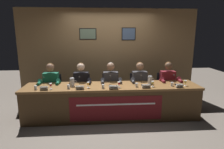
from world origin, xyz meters
TOP-DOWN VIEW (x-y plane):
  - ground_plane at (0.00, 0.00)m, footprint 12.00×12.00m
  - wall_back_panelled at (-0.00, 1.45)m, footprint 5.14×0.14m
  - conference_table at (0.00, -0.12)m, footprint 3.94×0.79m
  - chair_far_left at (-1.46, 0.58)m, footprint 0.44×0.44m
  - panelist_far_left at (-1.46, 0.38)m, footprint 0.51×0.48m
  - nameplate_far_left at (-1.43, -0.28)m, footprint 0.16×0.06m
  - juice_glass_far_left at (-1.31, -0.19)m, footprint 0.06×0.06m
  - water_cup_far_left at (-1.62, -0.22)m, footprint 0.06×0.06m
  - microphone_far_left at (-1.51, -0.06)m, footprint 0.06×0.17m
  - chair_left at (-0.73, 0.58)m, footprint 0.44×0.44m
  - panelist_left at (-0.73, 0.38)m, footprint 0.51×0.48m
  - nameplate_left at (-0.70, -0.28)m, footprint 0.17×0.06m
  - juice_glass_left at (-0.53, -0.15)m, footprint 0.06×0.06m
  - water_cup_left at (-0.94, -0.20)m, footprint 0.06×0.06m
  - microphone_left at (-0.73, -0.06)m, footprint 0.06×0.17m
  - chair_center at (0.00, 0.58)m, footprint 0.44×0.44m
  - panelist_center at (0.00, 0.38)m, footprint 0.51×0.48m
  - nameplate_center at (0.01, -0.31)m, footprint 0.20×0.06m
  - juice_glass_center at (0.14, -0.18)m, footprint 0.06×0.06m
  - water_cup_center at (-0.21, -0.23)m, footprint 0.06×0.06m
  - microphone_center at (-0.04, 0.00)m, footprint 0.06×0.17m
  - chair_right at (0.73, 0.58)m, footprint 0.44×0.44m
  - panelist_right at (0.73, 0.38)m, footprint 0.51×0.48m
  - nameplate_right at (0.72, -0.28)m, footprint 0.18×0.06m
  - juice_glass_right at (0.89, -0.17)m, footprint 0.06×0.06m
  - water_cup_right at (0.53, -0.17)m, footprint 0.06×0.06m
  - microphone_right at (0.68, -0.02)m, footprint 0.06×0.17m
  - chair_far_right at (1.46, 0.58)m, footprint 0.44×0.44m
  - panelist_far_right at (1.46, 0.38)m, footprint 0.51×0.48m
  - nameplate_far_right at (1.45, -0.29)m, footprint 0.15×0.06m
  - juice_glass_far_right at (1.63, -0.16)m, footprint 0.06×0.06m
  - water_cup_far_right at (1.33, -0.16)m, footprint 0.06×0.06m
  - microphone_far_right at (1.46, -0.02)m, footprint 0.06×0.17m
  - water_pitcher_left_side at (-0.88, -0.01)m, footprint 0.15×0.10m
  - water_pitcher_right_side at (0.89, 0.05)m, footprint 0.15×0.10m

SIDE VIEW (x-z plane):
  - ground_plane at x=0.00m, z-range 0.00..0.00m
  - chair_far_left at x=-1.46m, z-range -0.02..0.87m
  - chair_left at x=-0.73m, z-range -0.02..0.87m
  - chair_center at x=0.00m, z-range -0.02..0.87m
  - chair_right at x=0.73m, z-range -0.02..0.87m
  - chair_far_right at x=1.46m, z-range -0.02..0.87m
  - conference_table at x=0.00m, z-range 0.15..0.90m
  - panelist_far_left at x=-1.46m, z-range 0.10..1.31m
  - panelist_left at x=-0.73m, z-range 0.10..1.31m
  - panelist_center at x=0.00m, z-range 0.10..1.31m
  - panelist_right at x=0.73m, z-range 0.10..1.31m
  - panelist_far_right at x=1.46m, z-range 0.10..1.31m
  - water_cup_far_left at x=-1.62m, z-range 0.75..0.84m
  - water_cup_left at x=-0.94m, z-range 0.75..0.84m
  - water_cup_center at x=-0.21m, z-range 0.75..0.84m
  - water_cup_right at x=0.53m, z-range 0.75..0.84m
  - water_cup_far_right at x=1.33m, z-range 0.75..0.84m
  - nameplate_center at x=0.01m, z-range 0.76..0.84m
  - nameplate_left at x=-0.70m, z-range 0.76..0.84m
  - nameplate_right at x=0.72m, z-range 0.76..0.84m
  - nameplate_far_right at x=1.45m, z-range 0.76..0.84m
  - nameplate_far_left at x=-1.43m, z-range 0.76..0.84m
  - microphone_far_left at x=-1.51m, z-range 0.72..0.94m
  - microphone_left at x=-0.73m, z-range 0.72..0.94m
  - microphone_center at x=-0.04m, z-range 0.72..0.94m
  - microphone_right at x=0.68m, z-range 0.72..0.94m
  - microphone_far_right at x=1.46m, z-range 0.72..0.94m
  - juice_glass_far_left at x=-1.31m, z-range 0.78..0.91m
  - juice_glass_left at x=-0.53m, z-range 0.78..0.91m
  - juice_glass_center at x=0.14m, z-range 0.78..0.91m
  - juice_glass_right at x=0.89m, z-range 0.78..0.91m
  - juice_glass_far_right at x=1.63m, z-range 0.78..0.91m
  - water_pitcher_left_side at x=-0.88m, z-range 0.75..0.96m
  - water_pitcher_right_side at x=0.89m, z-range 0.75..0.96m
  - wall_back_panelled at x=0.00m, z-range 0.00..2.60m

